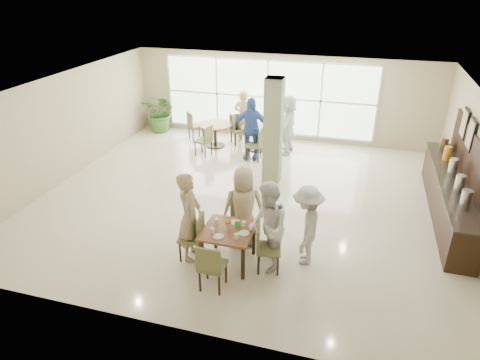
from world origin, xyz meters
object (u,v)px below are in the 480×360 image
(teen_right, at_px, (268,227))
(adult_a, at_px, (251,129))
(teen_far, at_px, (244,207))
(teen_standing, at_px, (307,225))
(adult_standing, at_px, (243,117))
(potted_plant, at_px, (161,113))
(round_table_right, at_px, (258,132))
(buffet_counter, at_px, (450,194))
(round_table_left, at_px, (215,129))
(adult_b, at_px, (287,125))
(teen_left, at_px, (190,217))
(main_table, at_px, (228,234))

(teen_right, relative_size, adult_a, 0.94)
(teen_far, relative_size, teen_standing, 1.07)
(adult_a, relative_size, adult_standing, 1.08)
(potted_plant, distance_m, teen_standing, 8.63)
(round_table_right, distance_m, teen_far, 5.30)
(round_table_right, xyz_separation_m, adult_standing, (-0.61, 0.50, 0.30))
(buffet_counter, xyz_separation_m, adult_standing, (-5.83, 3.29, 0.32))
(round_table_left, distance_m, adult_b, 2.35)
(round_table_left, height_order, teen_left, teen_left)
(round_table_right, relative_size, teen_right, 0.61)
(buffet_counter, height_order, teen_far, buffet_counter)
(round_table_right, xyz_separation_m, potted_plant, (-3.70, 0.75, 0.12))
(teen_far, height_order, teen_right, teen_right)
(adult_a, bearing_deg, buffet_counter, -25.53)
(buffet_counter, height_order, teen_standing, buffet_counter)
(main_table, distance_m, round_table_left, 6.26)
(main_table, distance_m, teen_right, 0.78)
(round_table_right, distance_m, adult_a, 0.85)
(teen_standing, xyz_separation_m, adult_standing, (-2.92, 5.95, 0.06))
(adult_a, bearing_deg, teen_right, -76.17)
(teen_standing, height_order, adult_a, adult_a)
(adult_standing, bearing_deg, teen_left, 99.93)
(round_table_right, distance_m, teen_left, 5.93)
(adult_b, bearing_deg, round_table_right, -85.83)
(teen_left, bearing_deg, teen_far, -56.85)
(teen_standing, height_order, adult_b, adult_b)
(adult_standing, bearing_deg, teen_standing, 119.49)
(teen_standing, bearing_deg, round_table_left, -147.87)
(main_table, distance_m, adult_a, 5.26)
(round_table_left, bearing_deg, main_table, -68.57)
(main_table, xyz_separation_m, potted_plant, (-4.60, 6.67, 0.03))
(main_table, bearing_deg, teen_standing, 18.44)
(round_table_left, xyz_separation_m, teen_left, (1.52, -5.83, 0.34))
(teen_far, distance_m, adult_standing, 5.92)
(teen_standing, bearing_deg, adult_standing, -156.35)
(main_table, height_order, adult_a, adult_a)
(teen_standing, distance_m, adult_a, 5.25)
(round_table_left, relative_size, round_table_right, 0.99)
(potted_plant, relative_size, adult_b, 0.75)
(main_table, relative_size, round_table_right, 0.88)
(round_table_right, height_order, adult_b, adult_b)
(buffet_counter, bearing_deg, main_table, -144.02)
(potted_plant, height_order, adult_standing, adult_standing)
(buffet_counter, height_order, teen_left, buffet_counter)
(teen_far, bearing_deg, teen_left, 18.13)
(main_table, xyz_separation_m, teen_standing, (1.41, 0.47, 0.15))
(teen_right, bearing_deg, adult_a, 175.51)
(round_table_left, distance_m, round_table_right, 1.39)
(potted_plant, height_order, adult_b, adult_b)
(teen_right, xyz_separation_m, teen_standing, (0.67, 0.39, -0.08))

